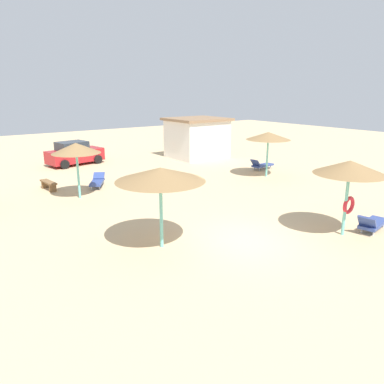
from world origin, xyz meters
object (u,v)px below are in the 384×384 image
lounger_0 (262,165)px  lounger_2 (97,181)px  bench_0 (49,184)px  parasol_1 (350,168)px  parasol_4 (160,175)px  parasol_2 (76,148)px  beach_cabana (197,138)px  parked_car (74,154)px  parasol_0 (268,136)px  lounger_1 (372,223)px

lounger_0 → lounger_2: lounger_0 is taller
bench_0 → lounger_0: bearing=-13.1°
parasol_1 → parasol_4: parasol_1 is taller
parasol_2 → bench_0: bearing=107.9°
lounger_2 → beach_cabana: (10.29, 4.20, 1.30)m
lounger_2 → parked_car: size_ratio=0.46×
parasol_1 → beach_cabana: 17.68m
parasol_2 → parasol_0: bearing=-11.2°
lounger_0 → lounger_2: 11.29m
lounger_0 → parked_car: bearing=136.5°
parked_car → beach_cabana: (9.13, -2.87, 0.79)m
lounger_1 → parasol_2: bearing=124.3°
lounger_1 → lounger_2: lounger_1 is taller
lounger_0 → parasol_4: bearing=-150.3°
parasol_2 → beach_cabana: 13.38m
parasol_2 → parked_car: (2.82, 8.80, -1.75)m
parasol_1 → parasol_2: bearing=120.6°
parasol_0 → lounger_2: 10.75m
lounger_0 → bench_0: bearing=166.9°
lounger_1 → parked_car: bearing=103.6°
parasol_0 → parasol_4: bearing=-154.0°
lounger_0 → lounger_1: lounger_1 is taller
parasol_2 → parked_car: bearing=72.2°
parked_car → parasol_1: bearing=-79.6°
parasol_1 → parasol_2: parasol_1 is taller
lounger_2 → parked_car: (1.16, 7.07, 0.51)m
parasol_0 → parasol_4: size_ratio=0.92×
lounger_0 → lounger_1: size_ratio=0.98×
parasol_2 → bench_0: (-0.83, 2.57, -2.23)m
parasol_2 → parked_car: size_ratio=0.67×
lounger_0 → parasol_0: bearing=-128.3°
lounger_1 → lounger_2: bearing=114.8°
lounger_1 → parasol_0: bearing=67.7°
parasol_0 → parked_car: size_ratio=0.67×
parasol_2 → lounger_2: size_ratio=1.45×
lounger_0 → bench_0: (-13.54, 3.15, 0.02)m
parasol_2 → bench_0: parasol_2 is taller
lounger_1 → parked_car: 20.67m
parked_car → lounger_1: bearing=-76.4°
parasol_2 → lounger_1: size_ratio=1.47×
parasol_2 → beach_cabana: beach_cabana is taller
parasol_0 → lounger_1: 10.01m
lounger_2 → bench_0: (-2.49, 0.84, 0.03)m
parasol_4 → lounger_2: bearing=81.1°
lounger_1 → bench_0: 16.26m
bench_0 → beach_cabana: beach_cabana is taller
beach_cabana → bench_0: bearing=-165.3°
parasol_0 → parasol_1: (-4.98, -8.57, 0.02)m
parasol_0 → bench_0: parasol_0 is taller
beach_cabana → parasol_4: bearing=-130.8°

